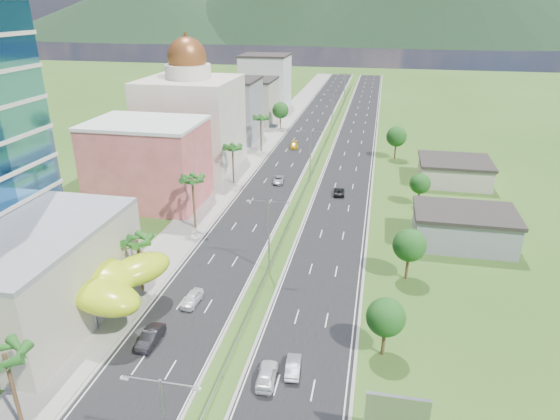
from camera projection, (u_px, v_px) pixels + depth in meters
The scene contains 36 objects.
ground at pixel (252, 312), 61.90m from camera, with size 500.00×500.00×0.00m, color #2D5119.
road_left at pixel (304, 134), 144.61m from camera, with size 11.00×260.00×0.04m, color black.
road_right at pixel (356, 137), 141.86m from camera, with size 11.00×260.00×0.04m, color black.
sidewalk_left at pixel (272, 132), 146.33m from camera, with size 7.00×260.00×0.12m, color gray.
median_guardrail at pixel (322, 150), 126.72m from camera, with size 0.10×216.06×0.76m.
streetlight_median_b at pixel (269, 229), 68.33m from camera, with size 6.04×0.25×11.00m.
streetlight_median_c at pixel (311, 150), 104.48m from camera, with size 6.04×0.25×11.00m.
streetlight_median_d at pixel (333, 108), 145.15m from camera, with size 6.04×0.25×11.00m.
streetlight_median_e at pixel (345, 85), 185.82m from camera, with size 6.04×0.25×11.00m.
lime_canopy at pixel (82, 276), 60.00m from camera, with size 18.00×15.00×7.40m.
pink_shophouse at pixel (148, 164), 93.04m from camera, with size 20.00×15.00×15.00m, color #B44E49.
domed_building at pixel (191, 118), 112.33m from camera, with size 20.00×20.00×28.70m.
midrise_grey at pixel (228, 111), 136.04m from camera, with size 16.00×15.00×16.00m, color gray.
midrise_beige at pixel (249, 101), 156.51m from camera, with size 16.00×15.00×13.00m, color #AEA28F.
midrise_white at pixel (265, 83), 176.33m from camera, with size 16.00×15.00×18.00m, color silver.
billboard at pixel (397, 413), 40.81m from camera, with size 5.20×0.35×6.20m.
shed_near at pixel (463, 229), 78.41m from camera, with size 15.00×10.00×5.00m, color gray.
shed_far at pixel (454, 172), 105.27m from camera, with size 14.00×12.00×4.40m, color #AEA28F.
palm_tree_a at pixel (5, 358), 41.74m from camera, with size 3.60×3.60×9.10m.
palm_tree_b at pixel (137, 243), 63.81m from camera, with size 3.60×3.60×8.10m.
palm_tree_c at pixel (192, 181), 81.33m from camera, with size 3.60×3.60×9.60m.
palm_tree_d at pixel (233, 149), 102.49m from camera, with size 3.60×3.60×8.60m.
palm_tree_e at pixel (261, 119), 124.78m from camera, with size 3.60×3.60×9.40m.
leafy_tree_lfar at pixel (280, 110), 148.44m from camera, with size 4.90×4.90×8.05m.
leafy_tree_ra at pixel (386, 317), 52.61m from camera, with size 4.20×4.20×6.90m.
leafy_tree_rb at pixel (409, 245), 67.27m from camera, with size 4.55×4.55×7.47m.
leafy_tree_rc at pixel (420, 184), 92.34m from camera, with size 3.85×3.85×6.33m.
leafy_tree_rd at pixel (396, 136), 119.72m from camera, with size 4.90×4.90×8.05m.
mountain_ridge at pixel (437, 43), 457.65m from camera, with size 860.00×140.00×90.00m, color black, non-canonical shape.
car_white_near_left at pixel (192, 298), 63.23m from camera, with size 1.74×4.32×1.47m, color white.
car_dark_left at pixel (151, 337), 55.86m from camera, with size 1.67×4.79×1.58m, color black.
car_silver_mid_left at pixel (279, 180), 105.43m from camera, with size 2.15×4.67×1.30m, color #999CA0.
car_yellow_far_left at pixel (294, 145), 130.57m from camera, with size 1.96×4.81×1.40m, color gold.
car_white_near_right at pixel (267, 375), 50.22m from camera, with size 1.89×4.71×1.60m, color silver.
car_silver_right at pixel (293, 366), 51.57m from camera, with size 1.45×4.17×1.37m, color #B7B9BF.
car_dark_far_right at pixel (339, 192), 98.95m from camera, with size 2.11×4.57×1.27m, color black.
Camera 1 is at (13.79, -50.46, 35.59)m, focal length 32.00 mm.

